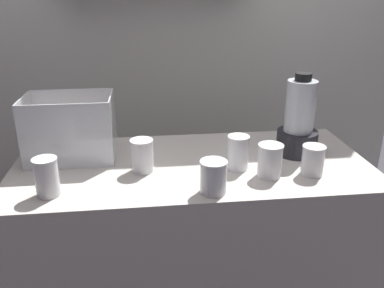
% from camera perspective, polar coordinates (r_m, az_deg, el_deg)
% --- Properties ---
extents(counter, '(1.40, 0.64, 0.90)m').
position_cam_1_polar(counter, '(1.81, 0.00, -15.74)').
color(counter, beige).
rests_on(counter, ground_plane).
extents(back_wall_unit, '(2.60, 0.24, 2.50)m').
position_cam_1_polar(back_wall_unit, '(2.22, -2.53, 14.24)').
color(back_wall_unit, silver).
rests_on(back_wall_unit, ground_plane).
extents(carrot_display_bin, '(0.34, 0.22, 0.26)m').
position_cam_1_polar(carrot_display_bin, '(1.67, -16.88, 0.71)').
color(carrot_display_bin, white).
rests_on(carrot_display_bin, counter).
extents(blender_pitcher, '(0.17, 0.17, 0.34)m').
position_cam_1_polar(blender_pitcher, '(1.68, 15.01, 2.88)').
color(blender_pitcher, black).
rests_on(blender_pitcher, counter).
extents(juice_cup_mango_far_left, '(0.08, 0.08, 0.13)m').
position_cam_1_polar(juice_cup_mango_far_left, '(1.40, -20.05, -4.68)').
color(juice_cup_mango_far_left, white).
rests_on(juice_cup_mango_far_left, counter).
extents(juice_cup_beet_left, '(0.09, 0.09, 0.13)m').
position_cam_1_polar(juice_cup_beet_left, '(1.50, -7.14, -1.94)').
color(juice_cup_beet_left, white).
rests_on(juice_cup_beet_left, counter).
extents(juice_cup_mango_middle, '(0.09, 0.09, 0.12)m').
position_cam_1_polar(juice_cup_mango_middle, '(1.34, 3.07, -5.03)').
color(juice_cup_mango_middle, white).
rests_on(juice_cup_mango_middle, counter).
extents(juice_cup_carrot_right, '(0.08, 0.08, 0.13)m').
position_cam_1_polar(juice_cup_carrot_right, '(1.52, 6.60, -1.39)').
color(juice_cup_carrot_right, white).
rests_on(juice_cup_carrot_right, counter).
extents(juice_cup_mango_far_right, '(0.09, 0.09, 0.12)m').
position_cam_1_polar(juice_cup_mango_far_right, '(1.48, 11.08, -2.55)').
color(juice_cup_mango_far_right, white).
rests_on(juice_cup_mango_far_right, counter).
extents(juice_cup_beet_rightmost, '(0.08, 0.08, 0.11)m').
position_cam_1_polar(juice_cup_beet_rightmost, '(1.53, 16.89, -2.42)').
color(juice_cup_beet_rightmost, white).
rests_on(juice_cup_beet_rightmost, counter).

